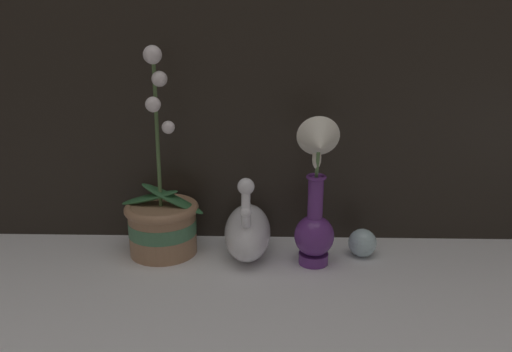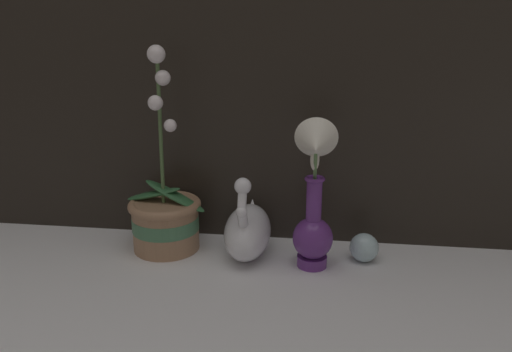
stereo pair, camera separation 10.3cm
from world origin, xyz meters
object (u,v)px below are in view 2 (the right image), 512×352
at_px(swan_figurine, 248,229).
at_px(orchid_potted_plant, 165,216).
at_px(blue_vase, 314,207).
at_px(glass_sphere, 364,247).

bearing_deg(swan_figurine, orchid_potted_plant, 177.00).
bearing_deg(swan_figurine, blue_vase, -18.14).
bearing_deg(orchid_potted_plant, glass_sphere, -1.01).
distance_m(blue_vase, glass_sphere, 0.16).
height_order(swan_figurine, glass_sphere, swan_figurine).
bearing_deg(glass_sphere, orchid_potted_plant, 178.99).
relative_size(swan_figurine, blue_vase, 0.62).
height_order(orchid_potted_plant, swan_figurine, orchid_potted_plant).
bearing_deg(swan_figurine, glass_sphere, 0.48).
xyz_separation_m(swan_figurine, blue_vase, (0.14, -0.05, 0.07)).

